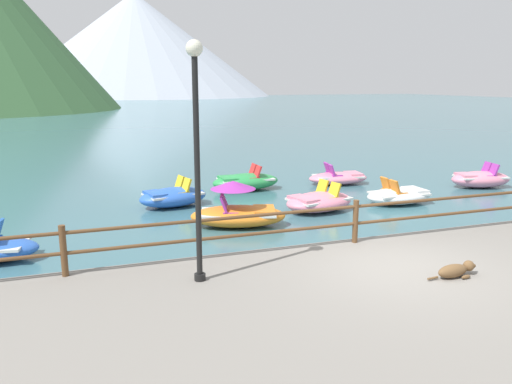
# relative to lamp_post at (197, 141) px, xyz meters

# --- Properties ---
(ground_plane) EXTENTS (200.00, 200.00, 0.00)m
(ground_plane) POSITION_rel_lamp_post_xyz_m (3.70, 39.45, -2.87)
(ground_plane) COLOR #3D6B75
(promenade_dock) EXTENTS (28.00, 8.00, 0.40)m
(promenade_dock) POSITION_rel_lamp_post_xyz_m (3.70, -2.75, -2.67)
(promenade_dock) COLOR gray
(promenade_dock) RESTS_ON ground
(dock_railing) EXTENTS (23.92, 0.12, 0.95)m
(dock_railing) POSITION_rel_lamp_post_xyz_m (3.70, 1.00, -1.89)
(dock_railing) COLOR brown
(dock_railing) RESTS_ON promenade_dock
(lamp_post) EXTENTS (0.28, 0.28, 4.11)m
(lamp_post) POSITION_rel_lamp_post_xyz_m (0.00, 0.00, 0.00)
(lamp_post) COLOR black
(lamp_post) RESTS_ON promenade_dock
(dog_resting) EXTENTS (1.08, 0.41, 0.26)m
(dog_resting) POSITION_rel_lamp_post_xyz_m (4.38, -1.37, -2.35)
(dog_resting) COLOR brown
(dog_resting) RESTS_ON promenade_dock
(pedal_boat_0) EXTENTS (2.84, 1.98, 1.25)m
(pedal_boat_0) POSITION_rel_lamp_post_xyz_m (2.08, 4.41, -2.46)
(pedal_boat_0) COLOR orange
(pedal_boat_0) RESTS_ON ground
(pedal_boat_1) EXTENTS (2.22, 1.29, 0.84)m
(pedal_boat_1) POSITION_rel_lamp_post_xyz_m (7.77, 5.19, -2.61)
(pedal_boat_1) COLOR white
(pedal_boat_1) RESTS_ON ground
(pedal_boat_2) EXTENTS (2.42, 1.58, 0.91)m
(pedal_boat_2) POSITION_rel_lamp_post_xyz_m (12.15, 6.41, -2.56)
(pedal_boat_2) COLOR pink
(pedal_boat_2) RESTS_ON ground
(pedal_boat_3) EXTENTS (2.51, 1.31, 0.91)m
(pedal_boat_3) POSITION_rel_lamp_post_xyz_m (3.75, 8.84, -2.56)
(pedal_boat_3) COLOR green
(pedal_boat_3) RESTS_ON ground
(pedal_boat_4) EXTENTS (2.44, 1.50, 0.82)m
(pedal_boat_4) POSITION_rel_lamp_post_xyz_m (7.46, 8.69, -2.63)
(pedal_boat_4) COLOR pink
(pedal_boat_4) RESTS_ON ground
(pedal_boat_5) EXTENTS (2.54, 1.90, 0.88)m
(pedal_boat_5) POSITION_rel_lamp_post_xyz_m (4.90, 5.19, -2.58)
(pedal_boat_5) COLOR pink
(pedal_boat_5) RESTS_ON ground
(pedal_boat_7) EXTENTS (2.44, 1.76, 0.90)m
(pedal_boat_7) POSITION_rel_lamp_post_xyz_m (0.83, 7.25, -2.56)
(pedal_boat_7) COLOR blue
(pedal_boat_7) RESTS_ON ground
(distant_peak) EXTENTS (74.94, 74.94, 28.06)m
(distant_peak) POSITION_rel_lamp_post_xyz_m (15.26, 142.29, 11.16)
(distant_peak) COLOR #A8B2C1
(distant_peak) RESTS_ON ground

